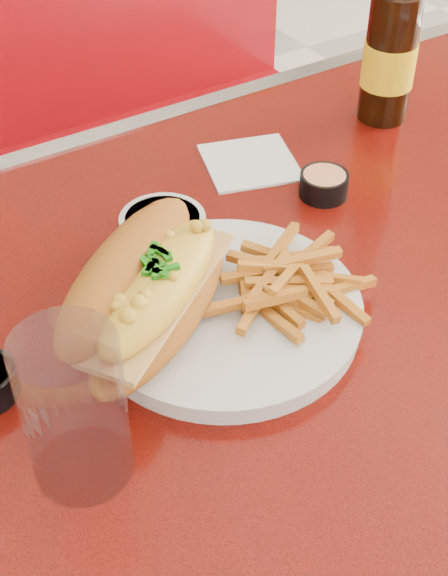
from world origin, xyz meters
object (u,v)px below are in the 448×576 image
diner_table (323,391)px  dinner_plate (224,311)px  water_tumbler (74,410)px  mac_hoagie (148,290)px  gravy_ramekin (163,235)px  fork (280,294)px  sauce_cup_right (324,184)px  booth_bench_far (72,240)px  beer_bottle (391,45)px

diner_table → dinner_plate: 0.21m
water_tumbler → mac_hoagie: bearing=41.0°
gravy_ramekin → water_tumbler: bearing=-132.3°
fork → water_tumbler: 0.26m
diner_table → sauce_cup_right: sauce_cup_right is taller
water_tumbler → dinner_plate: bearing=24.9°
booth_bench_far → sauce_cup_right: size_ratio=21.01×
mac_hoagie → fork: mac_hoagie is taller
fork → sauce_cup_right: size_ratio=2.29×
booth_bench_far → fork: (-0.07, -0.81, 0.50)m
diner_table → mac_hoagie: bearing=170.1°
booth_bench_far → beer_bottle: beer_bottle is taller
sauce_cup_right → gravy_ramekin: bearing=179.9°
diner_table → mac_hoagie: (-0.19, 0.03, 0.22)m
fork → beer_bottle: size_ratio=0.49×
booth_bench_far → water_tumbler: water_tumbler is taller
booth_bench_far → sauce_cup_right: 0.84m
diner_table → beer_bottle: size_ratio=4.59×
diner_table → fork: 0.19m
diner_table → sauce_cup_right: size_ratio=21.53×
dinner_plate → mac_hoagie: (-0.07, 0.01, 0.05)m
diner_table → fork: (-0.07, 0.01, 0.18)m
diner_table → water_tumbler: water_tumbler is taller
fork → sauce_cup_right: (0.16, 0.13, -0.00)m
diner_table → booth_bench_far: size_ratio=1.03×
dinner_plate → gravy_ramekin: bearing=91.0°
dinner_plate → fork: same height
diner_table → water_tumbler: bearing=-168.0°
booth_bench_far → water_tumbler: size_ratio=8.47×
dinner_plate → sauce_cup_right: bearing=29.1°
dinner_plate → sauce_cup_right: 0.24m
dinner_plate → water_tumbler: (-0.19, -0.09, 0.06)m
gravy_ramekin → water_tumbler: (-0.19, -0.20, 0.04)m
gravy_ramekin → beer_bottle: 0.41m
beer_bottle → diner_table: bearing=-137.5°
gravy_ramekin → sauce_cup_right: size_ratio=1.82×
booth_bench_far → dinner_plate: size_ratio=3.81×
mac_hoagie → water_tumbler: 0.15m
mac_hoagie → dinner_plate: bearing=-45.2°
mac_hoagie → beer_bottle: bearing=-10.7°
gravy_ramekin → sauce_cup_right: gravy_ramekin is taller
dinner_plate → diner_table: bearing=-9.9°
gravy_ramekin → sauce_cup_right: bearing=-0.1°
gravy_ramekin → beer_bottle: size_ratio=0.39×
booth_bench_far → mac_hoagie: booth_bench_far is taller
booth_bench_far → dinner_plate: bearing=-98.8°
booth_bench_far → sauce_cup_right: booth_bench_far is taller
diner_table → water_tumbler: 0.39m
fork → water_tumbler: bearing=88.9°
diner_table → water_tumbler: (-0.31, -0.07, 0.23)m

